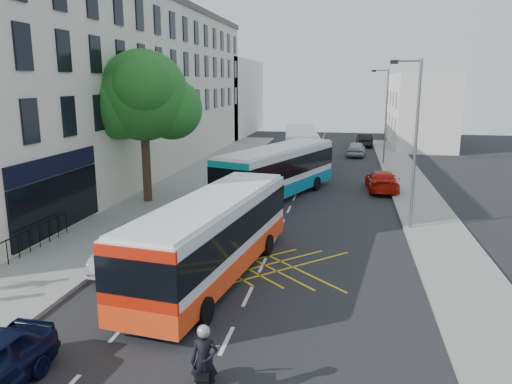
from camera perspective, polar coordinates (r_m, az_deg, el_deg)
The scene contains 19 objects.
ground at distance 14.65m, azimuth -3.37°, elevation -16.60°, with size 120.00×120.00×0.00m, color black.
pavement_left at distance 30.60m, azimuth -12.22°, elevation -1.09°, with size 5.00×70.00×0.15m, color gray.
pavement_right at distance 28.64m, azimuth 18.88°, elevation -2.42°, with size 3.00×70.00×0.15m, color gray.
terrace_main at distance 40.68m, azimuth -14.78°, elevation 11.60°, with size 8.30×45.00×13.50m.
terrace_far at distance 69.59m, azimuth -3.91°, elevation 10.74°, with size 8.00×20.00×10.00m, color silver.
building_right at distance 61.01m, azimuth 18.04°, elevation 8.98°, with size 6.00×18.00×8.00m, color silver.
street_tree at distance 29.76m, azimuth -12.82°, elevation 10.61°, with size 6.30×5.70×8.80m.
lamp_near at distance 24.74m, azimuth 17.60°, elevation 6.12°, with size 1.45×0.15×8.00m.
lamp_far at distance 44.59m, azimuth 14.52°, elevation 8.90°, with size 1.45×0.15×8.00m.
railings at distance 22.79m, azimuth -24.49°, elevation -4.97°, with size 0.08×5.60×1.14m, color black, non-canonical shape.
bus_near at distance 18.42m, azimuth -4.93°, elevation -5.02°, with size 3.90×10.96×3.02m.
bus_mid at distance 31.10m, azimuth 2.50°, elevation 2.40°, with size 6.35×11.47×3.17m.
bus_far at distance 42.55m, azimuth 5.15°, elevation 5.10°, with size 3.92×11.48×3.16m.
motorbike at distance 11.92m, azimuth -5.90°, elevation -19.13°, with size 0.74×2.11×1.88m.
parked_car_silver at distance 20.25m, azimuth -13.60°, elevation -6.17°, with size 1.60×4.59×1.51m, color #94969B.
red_hatchback at distance 34.15m, azimuth 14.18°, elevation 1.26°, with size 1.92×4.72×1.37m, color red.
distant_car_grey at distance 55.73m, azimuth 5.58°, elevation 5.80°, with size 2.19×4.75×1.32m, color #3A3C41.
distant_car_silver at distance 49.69m, azimuth 11.39°, elevation 4.86°, with size 1.68×4.19×1.43m, color #AAACB2.
distant_car_dark at distance 57.45m, azimuth 12.26°, elevation 5.84°, with size 1.53×4.39×1.45m, color black.
Camera 1 is at (3.12, -12.42, 7.12)m, focal length 35.00 mm.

